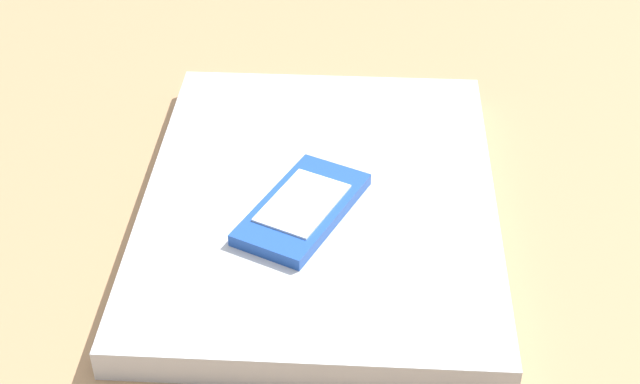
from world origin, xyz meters
TOP-DOWN VIEW (x-y plane):
  - desk_surface at (0.00, 0.00)cm, footprint 120.00×80.00cm
  - laptop_closed at (8.26, -2.36)cm, footprint 33.62×27.18cm
  - cell_phone_on_laptop at (5.91, -1.06)cm, footprint 11.19×9.62cm

SIDE VIEW (x-z plane):
  - desk_surface at x=0.00cm, z-range 0.00..3.00cm
  - laptop_closed at x=8.26cm, z-range 3.00..5.06cm
  - cell_phone_on_laptop at x=5.91cm, z-range 5.03..6.01cm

